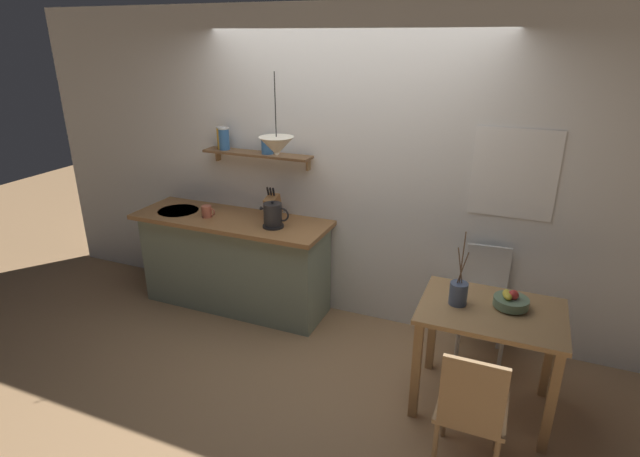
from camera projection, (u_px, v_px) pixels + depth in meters
name	position (u px, v px, depth m)	size (l,w,h in m)	color
ground_plane	(320.00, 344.00, 4.23)	(14.00, 14.00, 0.00)	#A87F56
back_wall	(371.00, 174.00, 4.22)	(6.80, 0.11, 2.70)	white
kitchen_counter	(235.00, 261.00, 4.69)	(1.83, 0.63, 0.90)	gray
wall_shelf	(247.00, 147.00, 4.43)	(1.03, 0.20, 0.34)	brown
dining_table	(490.00, 327.00, 3.31)	(0.92, 0.68, 0.77)	tan
dining_chair_near	(471.00, 408.00, 2.81)	(0.39, 0.42, 0.88)	tan
dining_chair_far	(484.00, 297.00, 3.95)	(0.41, 0.43, 0.90)	silver
fruit_bowl	(511.00, 301.00, 3.27)	(0.23, 0.23, 0.13)	slate
twig_vase	(458.00, 293.00, 3.30)	(0.12, 0.12, 0.52)	#475675
electric_kettle	(273.00, 215.00, 4.26)	(0.27, 0.18, 0.24)	black
knife_block	(273.00, 206.00, 4.46)	(0.10, 0.19, 0.30)	#9E6B3D
coffee_mug_by_sink	(207.00, 211.00, 4.51)	(0.13, 0.09, 0.11)	#C6664C
pendant_lamp	(277.00, 146.00, 3.94)	(0.28, 0.28, 0.64)	black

